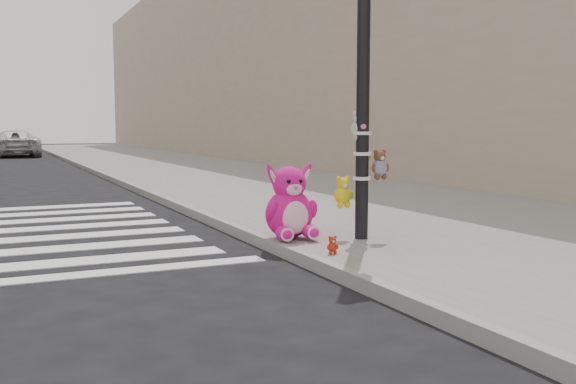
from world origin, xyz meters
name	(u,v)px	position (x,y,z in m)	size (l,w,h in m)	color
ground	(203,313)	(0.00, 0.00, 0.00)	(120.00, 120.00, 0.00)	black
sidewalk_near	(274,184)	(5.00, 10.00, 0.07)	(7.00, 80.00, 0.14)	slate
curb_edge	(138,190)	(1.55, 10.00, 0.07)	(0.12, 80.00, 0.15)	gray
bld_near	(298,45)	(10.50, 20.00, 5.00)	(5.00, 60.00, 10.00)	tan
signal_pole	(362,103)	(2.60, 1.81, 1.81)	(0.68, 0.48, 4.00)	black
pink_bunny	(290,207)	(1.80, 2.17, 0.53)	(0.67, 0.72, 0.95)	#E81388
red_teddy	(332,245)	(1.80, 1.09, 0.24)	(0.14, 0.10, 0.20)	red
car_white_near	(15,143)	(-0.35, 31.73, 0.69)	(2.28, 4.93, 1.37)	silver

